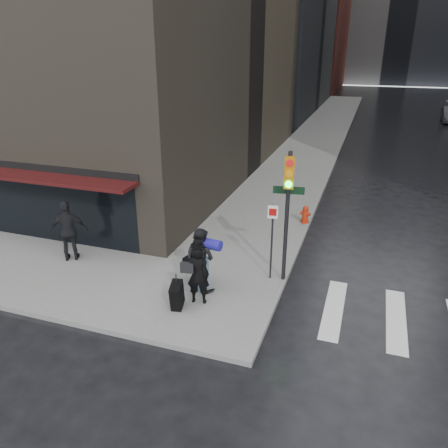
{
  "coord_description": "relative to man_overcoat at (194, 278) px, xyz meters",
  "views": [
    {
      "loc": [
        3.92,
        -9.53,
        6.71
      ],
      "look_at": [
        -0.27,
        2.77,
        1.3
      ],
      "focal_mm": 35.0,
      "sensor_mm": 36.0,
      "label": 1
    }
  ],
  "objects": [
    {
      "name": "ground",
      "position": [
        0.12,
        0.18,
        -0.93
      ],
      "size": [
        140.0,
        140.0,
        0.0
      ],
      "primitive_type": "plane",
      "color": "black",
      "rests_on": "ground"
    },
    {
      "name": "sidewalk_left",
      "position": [
        0.12,
        27.18,
        -0.85
      ],
      "size": [
        4.0,
        50.0,
        0.15
      ],
      "primitive_type": "cube",
      "color": "slate",
      "rests_on": "ground"
    },
    {
      "name": "storefront",
      "position": [
        -6.88,
        2.08,
        0.9
      ],
      "size": [
        8.4,
        1.11,
        2.83
      ],
      "color": "black",
      "rests_on": "ground"
    },
    {
      "name": "man_overcoat",
      "position": [
        0.0,
        0.0,
        0.0
      ],
      "size": [
        0.96,
        1.09,
        1.86
      ],
      "rotation": [
        0.0,
        0.0,
        3.34
      ],
      "color": "black",
      "rests_on": "ground"
    },
    {
      "name": "man_jeans",
      "position": [
        -0.13,
        0.8,
        0.16
      ],
      "size": [
        1.31,
        1.01,
        1.87
      ],
      "rotation": [
        0.0,
        0.0,
        2.83
      ],
      "color": "black",
      "rests_on": "ground"
    },
    {
      "name": "man_greycoat",
      "position": [
        -4.78,
        1.13,
        0.23
      ],
      "size": [
        1.27,
        1.0,
        2.01
      ],
      "rotation": [
        0.0,
        0.0,
        3.65
      ],
      "color": "black",
      "rests_on": "ground"
    },
    {
      "name": "traffic_light",
      "position": [
        2.0,
        1.98,
        1.73
      ],
      "size": [
        0.96,
        0.51,
        3.89
      ],
      "rotation": [
        0.0,
        0.0,
        0.17
      ],
      "color": "black",
      "rests_on": "ground"
    },
    {
      "name": "fire_hydrant",
      "position": [
        1.92,
        6.74,
        -0.47
      ],
      "size": [
        0.4,
        0.31,
        0.7
      ],
      "rotation": [
        0.0,
        0.0,
        -0.14
      ],
      "color": "#B3220B",
      "rests_on": "ground"
    }
  ]
}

